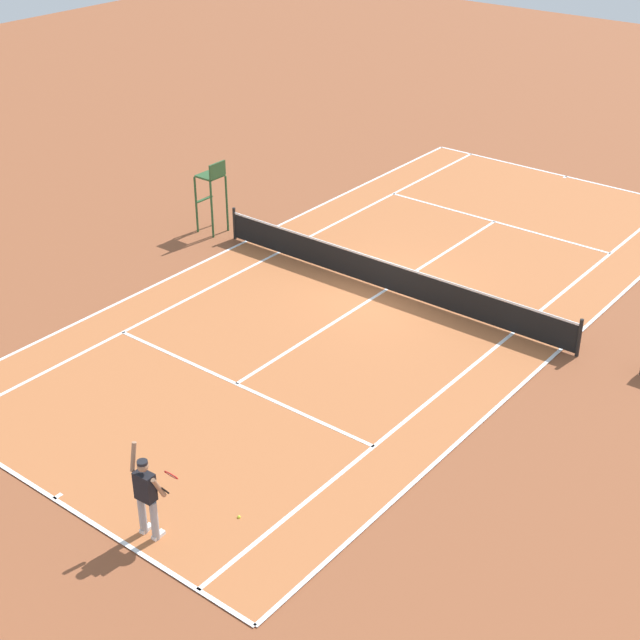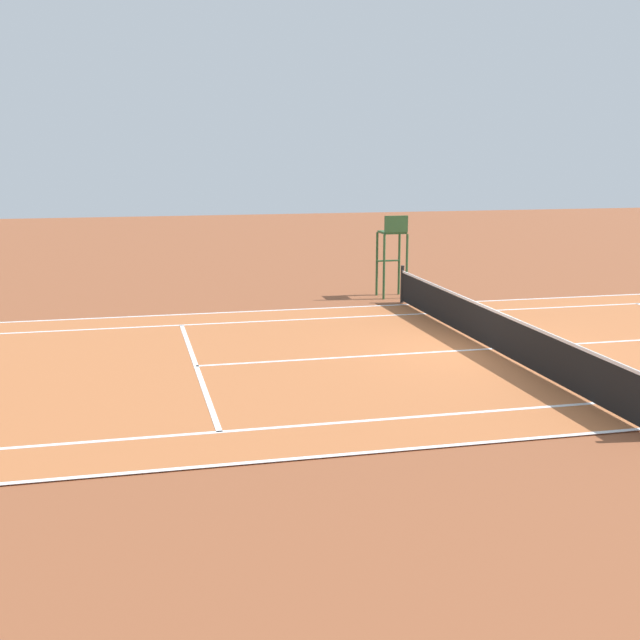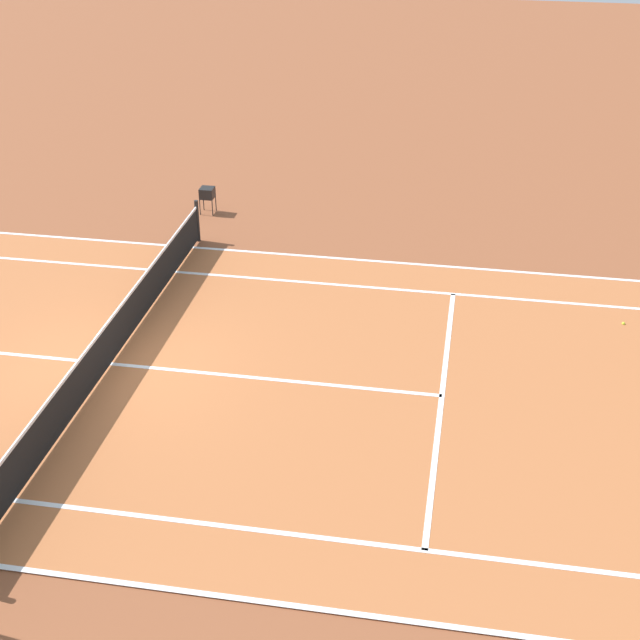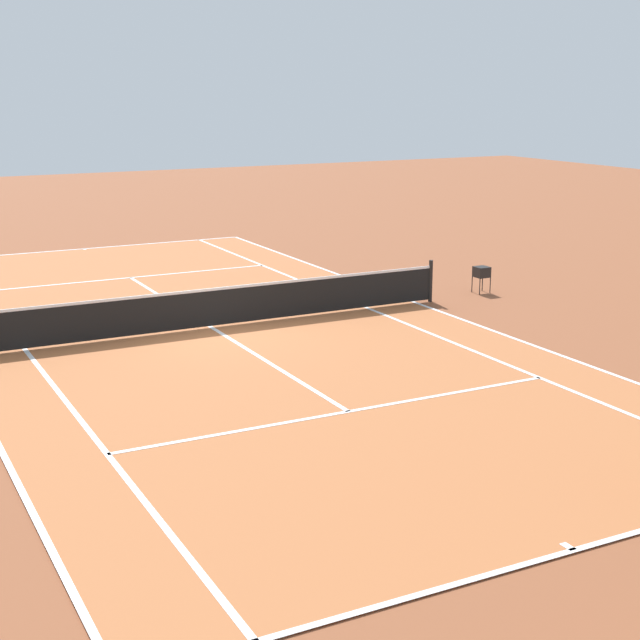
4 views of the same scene
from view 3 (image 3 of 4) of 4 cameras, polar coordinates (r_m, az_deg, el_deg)
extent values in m
plane|color=brown|center=(18.59, -12.62, -2.70)|extent=(80.00, 80.00, 0.00)
cube|color=#B76638|center=(18.59, -12.63, -2.67)|extent=(10.98, 23.78, 0.02)
cube|color=white|center=(23.11, -7.75, 4.42)|extent=(0.10, 23.78, 0.01)
cube|color=white|center=(21.93, -8.79, 2.92)|extent=(0.10, 23.78, 0.01)
cube|color=white|center=(15.60, -18.13, -10.44)|extent=(0.10, 23.78, 0.01)
cube|color=white|center=(17.34, 7.46, -4.62)|extent=(8.22, 0.10, 0.01)
cube|color=white|center=(18.58, -12.63, -2.63)|extent=(0.10, 12.80, 0.01)
cylinder|color=black|center=(23.30, -7.51, 6.02)|extent=(0.10, 0.10, 1.07)
cube|color=black|center=(18.35, -12.78, -1.42)|extent=(11.78, 0.02, 0.84)
cube|color=white|center=(18.14, -12.93, -0.28)|extent=(11.78, 0.03, 0.06)
sphere|color=#D1E533|center=(20.50, 18.05, -0.21)|extent=(0.07, 0.07, 0.07)
cube|color=black|center=(24.95, -6.91, 7.72)|extent=(0.36, 0.36, 0.28)
cylinder|color=black|center=(25.28, -7.13, 7.14)|extent=(0.02, 0.02, 0.42)
cylinder|color=black|center=(24.97, -7.35, 6.85)|extent=(0.02, 0.02, 0.42)
cylinder|color=black|center=(25.18, -6.38, 7.10)|extent=(0.02, 0.02, 0.42)
cylinder|color=black|center=(24.88, -6.59, 6.81)|extent=(0.02, 0.02, 0.42)
ellipsoid|color=#D1E533|center=(24.92, -6.92, 7.89)|extent=(0.30, 0.30, 0.12)
camera|label=1|loc=(31.46, 41.83, 28.39)|focal=53.36mm
camera|label=2|loc=(31.29, 12.42, 18.79)|focal=46.63mm
camera|label=4|loc=(15.29, 65.84, -5.12)|focal=52.97mm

